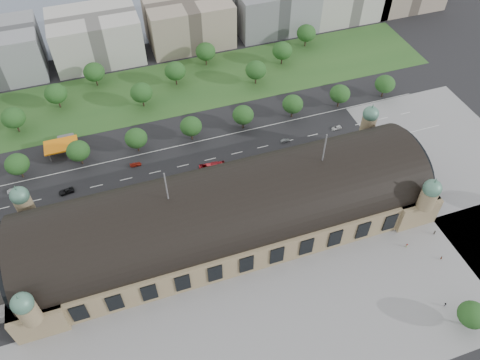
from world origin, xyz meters
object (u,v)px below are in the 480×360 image
object	(u,v)px
parked_car_0	(2,233)
pedestrian_0	(407,246)
traffic_car_3	(136,164)
pedestrian_1	(441,258)
petrol_station	(64,143)
bus_east	(255,162)
parked_car_2	(85,213)
pedestrian_4	(445,305)
parked_car_5	(134,201)
traffic_car_4	(256,162)
parked_car_6	(169,200)
parked_car_1	(90,211)
parked_car_3	(58,227)
parked_car_4	(84,213)
pedestrian_2	(434,233)
traffic_car_6	(336,128)
traffic_car_1	(13,191)
bus_west	(212,167)
traffic_car_2	(66,191)
traffic_car_5	(285,141)
bus_mid	(260,164)

from	to	relation	value
parked_car_0	pedestrian_0	xyz separation A→B (m)	(138.62, -53.09, 0.21)
traffic_car_3	pedestrian_1	world-z (taller)	pedestrian_1
petrol_station	bus_east	distance (m)	83.30
parked_car_2	pedestrian_1	world-z (taller)	pedestrian_1
parked_car_2	pedestrian_4	world-z (taller)	pedestrian_4
parked_car_0	parked_car_5	size ratio (longest dim) A/B	0.86
traffic_car_4	parked_car_6	bearing A→B (deg)	-71.32
petrol_station	parked_car_1	bearing A→B (deg)	-81.66
traffic_car_4	pedestrian_0	bearing A→B (deg)	39.08
parked_car_3	bus_east	distance (m)	81.65
parked_car_4	pedestrian_2	size ratio (longest dim) A/B	2.27
traffic_car_6	parked_car_2	size ratio (longest dim) A/B	0.97
parked_car_2	parked_car_1	bearing A→B (deg)	55.88
petrol_station	parked_car_0	size ratio (longest dim) A/B	3.12
traffic_car_1	traffic_car_6	bearing A→B (deg)	-95.79
pedestrian_2	bus_west	bearing A→B (deg)	34.51
traffic_car_3	parked_car_3	xyz separation A→B (m)	(-33.38, -23.53, 0.11)
traffic_car_2	pedestrian_0	distance (m)	132.23
parked_car_6	pedestrian_2	distance (m)	101.29
parked_car_4	bus_west	xyz separation A→B (m)	(53.51, 7.00, 0.84)
traffic_car_5	pedestrian_0	world-z (taller)	pedestrian_0
parked_car_1	parked_car_6	distance (m)	30.26
parked_car_0	pedestrian_2	world-z (taller)	pedestrian_2
parked_car_4	bus_mid	distance (m)	72.88
parked_car_4	parked_car_5	world-z (taller)	parked_car_5
pedestrian_2	traffic_car_6	bearing A→B (deg)	-8.36
pedestrian_4	traffic_car_5	bearing A→B (deg)	-108.79
parked_car_5	bus_west	world-z (taller)	bus_west
parked_car_0	parked_car_3	world-z (taller)	parked_car_3
traffic_car_2	parked_car_2	distance (m)	14.51
bus_west	pedestrian_1	size ratio (longest dim) A/B	6.22
parked_car_4	pedestrian_1	world-z (taller)	pedestrian_1
traffic_car_3	parked_car_2	xyz separation A→B (m)	(-23.19, -19.53, 0.01)
bus_mid	pedestrian_2	world-z (taller)	bus_mid
parked_car_1	bus_mid	bearing A→B (deg)	57.86
traffic_car_1	pedestrian_0	distance (m)	153.26
traffic_car_2	parked_car_1	size ratio (longest dim) A/B	1.27
traffic_car_6	bus_west	distance (m)	61.13
traffic_car_6	parked_car_4	xyz separation A→B (m)	(-114.30, -13.47, 0.07)
parked_car_2	traffic_car_5	bearing A→B (deg)	64.21
bus_mid	pedestrian_0	size ratio (longest dim) A/B	6.25
parked_car_3	traffic_car_6	bearing A→B (deg)	61.16
parked_car_1	traffic_car_1	bearing A→B (deg)	-160.19
traffic_car_5	traffic_car_6	world-z (taller)	traffic_car_5
parked_car_2	traffic_car_3	bearing A→B (deg)	95.97
traffic_car_3	parked_car_1	xyz separation A→B (m)	(-21.18, -19.53, -0.03)
parked_car_6	pedestrian_2	xyz separation A→B (m)	(89.54, -47.37, 0.27)
parked_car_2	parked_car_6	size ratio (longest dim) A/B	1.00
traffic_car_4	parked_car_4	bearing A→B (deg)	-79.89
parked_car_0	parked_car_3	size ratio (longest dim) A/B	0.96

